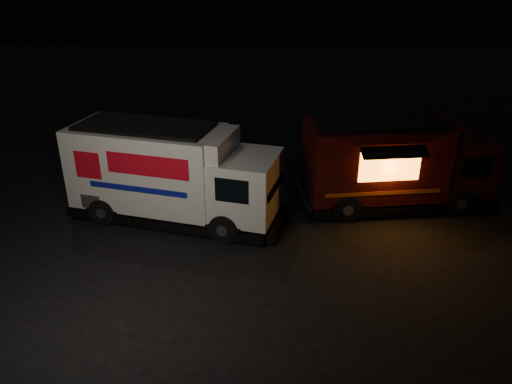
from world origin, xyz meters
name	(u,v)px	position (x,y,z in m)	size (l,w,h in m)	color
ground	(233,257)	(0.00, 0.00, 0.00)	(80.00, 80.00, 0.00)	black
white_truck	(175,174)	(-2.08, 2.53, 1.68)	(7.41, 2.53, 3.36)	silver
red_truck	(398,163)	(5.77, 3.82, 1.63)	(7.02, 2.58, 3.27)	#3C0F0A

